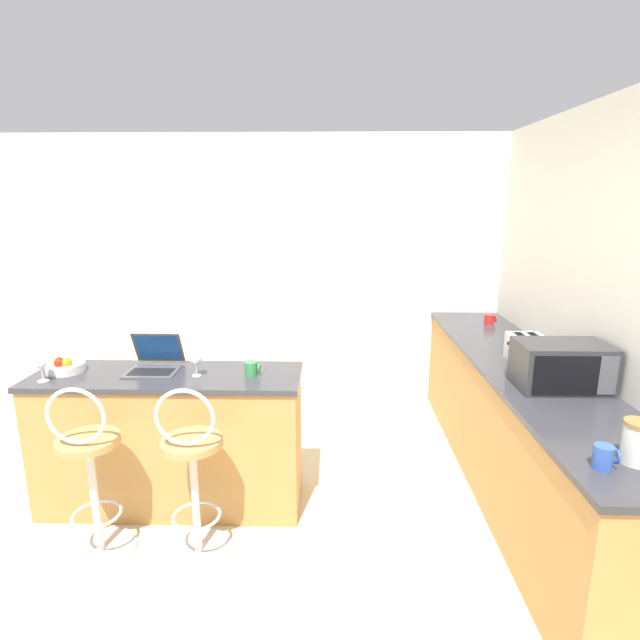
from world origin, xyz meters
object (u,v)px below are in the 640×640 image
mug_green (252,369)px  mug_red (490,319)px  microwave (561,366)px  laptop (155,361)px  wine_glass_short (41,365)px  mug_blue (604,457)px  toaster (527,349)px  fruit_bowl (65,366)px  bar_stool_far (193,477)px  storage_jar (637,442)px  wine_glass_tall (196,359)px  bar_stool_near (90,476)px

mug_green → mug_red: bearing=35.9°
microwave → mug_green: (-1.85, 0.17, -0.09)m
laptop → microwave: bearing=-6.2°
wine_glass_short → mug_blue: 3.04m
microwave → mug_red: microwave is taller
toaster → mug_green: toaster is taller
mug_red → fruit_bowl: fruit_bowl is taller
bar_stool_far → fruit_bowl: size_ratio=4.46×
mug_red → fruit_bowl: 3.40m
fruit_bowl → storage_jar: bearing=-19.6°
bar_stool_far → mug_green: (0.26, 0.50, 0.46)m
bar_stool_far → mug_blue: bearing=-16.9°
mug_red → wine_glass_tall: size_ratio=0.66×
bar_stool_far → wine_glass_short: bearing=159.7°
microwave → mug_blue: 0.94m
microwave → storage_jar: size_ratio=2.70×
wine_glass_tall → mug_blue: 2.24m
bar_stool_far → laptop: (-0.39, 0.61, 0.47)m
bar_stool_far → wine_glass_tall: bearing=99.9°
bar_stool_far → mug_green: bearing=62.3°
laptop → wine_glass_tall: 0.33m
mug_red → mug_green: bearing=-144.1°
microwave → fruit_bowl: size_ratio=2.15×
toaster → storage_jar: bearing=-92.2°
toaster → storage_jar: storage_jar is taller
toaster → wine_glass_short: (-3.10, -0.46, 0.02)m
wine_glass_short → mug_green: size_ratio=1.55×
fruit_bowl → laptop: bearing=6.7°
wine_glass_tall → microwave: bearing=-4.1°
bar_stool_near → wine_glass_short: (-0.42, 0.37, 0.52)m
toaster → wine_glass_tall: bearing=-171.1°
wine_glass_short → storage_jar: size_ratio=0.79×
bar_stool_near → bar_stool_far: same height
laptop → mug_green: size_ratio=3.33×
microwave → mug_red: size_ratio=4.99×
bar_stool_near → wine_glass_short: size_ratio=7.07×
microwave → bar_stool_near: bearing=-172.9°
microwave → bar_stool_far: bearing=-171.0°
laptop → fruit_bowl: 0.57m
bar_stool_far → microwave: microwave is taller
wine_glass_short → wine_glass_tall: bearing=7.5°
laptop → fruit_bowl: size_ratio=1.36×
wine_glass_short → storage_jar: bearing=-16.4°
bar_stool_near → bar_stool_far: bearing=0.0°
mug_green → storage_jar: bearing=-29.9°
bar_stool_near → wine_glass_short: bearing=138.8°
mug_red → fruit_bowl: (-3.12, -1.34, -0.01)m
laptop → storage_jar: 2.68m
bar_stool_far → fruit_bowl: bearing=150.4°
bar_stool_far → toaster: size_ratio=4.15×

